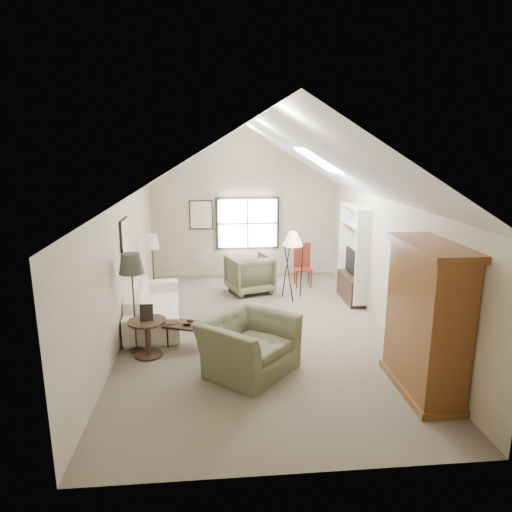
{
  "coord_description": "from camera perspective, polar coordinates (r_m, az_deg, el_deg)",
  "views": [
    {
      "loc": [
        -0.8,
        -8.24,
        3.5
      ],
      "look_at": [
        0.0,
        0.4,
        1.4
      ],
      "focal_mm": 32.0,
      "sensor_mm": 36.0,
      "label": 1
    }
  ],
  "objects": [
    {
      "name": "tan_lamp",
      "position": [
        10.58,
        -12.72,
        -1.49
      ],
      "size": [
        0.35,
        0.35,
        1.61
      ],
      "primitive_type": null,
      "rotation": [
        0.0,
        0.0,
        0.08
      ],
      "color": "tan",
      "rests_on": "ground"
    },
    {
      "name": "bowl",
      "position": [
        8.27,
        -8.46,
        -8.26
      ],
      "size": [
        0.25,
        0.25,
        0.05
      ],
      "primitive_type": "imported",
      "rotation": [
        0.0,
        0.0,
        -0.35
      ],
      "color": "#382016",
      "rests_on": "coffee_table"
    },
    {
      "name": "room_shell",
      "position": [
        8.28,
        0.26,
        11.58
      ],
      "size": [
        5.01,
        8.01,
        4.0
      ],
      "color": "#736552",
      "rests_on": "ground"
    },
    {
      "name": "coffee_table",
      "position": [
        8.36,
        -8.41,
        -9.74
      ],
      "size": [
        0.92,
        0.71,
        0.42
      ],
      "primitive_type": "cube",
      "rotation": [
        0.0,
        0.0,
        -0.35
      ],
      "color": "#3A2117",
      "rests_on": "ground"
    },
    {
      "name": "side_chair",
      "position": [
        11.62,
        5.91,
        -1.18
      ],
      "size": [
        0.44,
        0.44,
        1.1
      ],
      "primitive_type": "cube",
      "rotation": [
        0.0,
        0.0,
        -0.03
      ],
      "color": "maroon",
      "rests_on": "ground"
    },
    {
      "name": "armchair_far",
      "position": [
        11.13,
        -0.84,
        -2.23
      ],
      "size": [
        1.25,
        1.27,
        0.92
      ],
      "primitive_type": "imported",
      "rotation": [
        0.0,
        0.0,
        3.46
      ],
      "color": "#666D4C",
      "rests_on": "ground"
    },
    {
      "name": "side_table",
      "position": [
        8.08,
        -13.35,
        -9.95
      ],
      "size": [
        0.69,
        0.69,
        0.64
      ],
      "primitive_type": "cylinder",
      "rotation": [
        0.0,
        0.0,
        0.08
      ],
      "color": "#342115",
      "rests_on": "ground"
    },
    {
      "name": "armoire",
      "position": [
        6.98,
        20.54,
        -7.42
      ],
      "size": [
        0.6,
        1.5,
        2.2
      ],
      "primitive_type": "cube",
      "color": "brown",
      "rests_on": "ground"
    },
    {
      "name": "media_console",
      "position": [
        10.8,
        11.78,
        -3.91
      ],
      "size": [
        0.34,
        1.18,
        0.6
      ],
      "primitive_type": "cube",
      "color": "#382316",
      "rests_on": "ground"
    },
    {
      "name": "sofa",
      "position": [
        9.55,
        -12.67,
        -5.84
      ],
      "size": [
        1.21,
        2.64,
        0.75
      ],
      "primitive_type": "imported",
      "rotation": [
        0.0,
        0.0,
        1.65
      ],
      "color": "beige",
      "rests_on": "ground"
    },
    {
      "name": "window",
      "position": [
        12.4,
        -1.06,
        4.09
      ],
      "size": [
        1.72,
        0.08,
        1.42
      ],
      "primitive_type": "cube",
      "color": "black",
      "rests_on": "room_shell"
    },
    {
      "name": "tripod_lamp",
      "position": [
        10.54,
        4.55,
        -1.16
      ],
      "size": [
        0.62,
        0.62,
        1.64
      ],
      "primitive_type": null,
      "rotation": [
        0.0,
        0.0,
        -0.39
      ],
      "color": "white",
      "rests_on": "ground"
    },
    {
      "name": "dark_lamp",
      "position": [
        8.09,
        -15.03,
        -5.64
      ],
      "size": [
        0.46,
        0.46,
        1.79
      ],
      "primitive_type": null,
      "rotation": [
        0.0,
        0.0,
        0.08
      ],
      "color": "#262B1F",
      "rests_on": "ground"
    },
    {
      "name": "armchair_near",
      "position": [
        7.33,
        -0.96,
        -11.04
      ],
      "size": [
        1.79,
        1.81,
        0.88
      ],
      "primitive_type": "imported",
      "rotation": [
        0.0,
        0.0,
        0.84
      ],
      "color": "#565A3F",
      "rests_on": "ground"
    },
    {
      "name": "skylight",
      "position": [
        9.38,
        7.82,
        11.78
      ],
      "size": [
        0.8,
        1.2,
        0.52
      ],
      "primitive_type": null,
      "color": "white",
      "rests_on": "room_shell"
    },
    {
      "name": "tv_alcove",
      "position": [
        10.59,
        12.1,
        0.48
      ],
      "size": [
        0.32,
        1.3,
        2.1
      ],
      "primitive_type": "cube",
      "color": "white",
      "rests_on": "ground"
    },
    {
      "name": "tv_panel",
      "position": [
        10.64,
        11.94,
        -0.73
      ],
      "size": [
        0.05,
        0.9,
        0.55
      ],
      "primitive_type": "cube",
      "color": "black",
      "rests_on": "media_console"
    },
    {
      "name": "wall_art",
      "position": [
        10.39,
        -11.2,
        3.53
      ],
      "size": [
        1.97,
        3.71,
        0.88
      ],
      "color": "black",
      "rests_on": "room_shell"
    }
  ]
}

